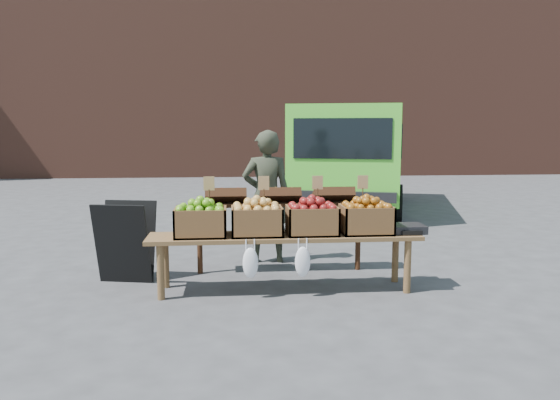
{
  "coord_description": "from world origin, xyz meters",
  "views": [
    {
      "loc": [
        0.21,
        -4.91,
        1.63
      ],
      "look_at": [
        0.73,
        0.9,
        0.85
      ],
      "focal_mm": 35.0,
      "sensor_mm": 36.0,
      "label": 1
    }
  ],
  "objects_px": {
    "chalkboard_sign": "(125,242)",
    "weighing_scale": "(407,228)",
    "back_table": "(280,226)",
    "crate_red_apples": "(312,220)",
    "delivery_van": "(351,159)",
    "crate_russet_pears": "(257,221)",
    "crate_green_apples": "(366,219)",
    "display_bench": "(284,262)",
    "vendor": "(266,197)",
    "crate_golden_apples": "(201,222)"
  },
  "relations": [
    {
      "from": "crate_red_apples",
      "to": "crate_golden_apples",
      "type": "bearing_deg",
      "value": 180.0
    },
    {
      "from": "vendor",
      "to": "crate_russet_pears",
      "type": "height_order",
      "value": "vendor"
    },
    {
      "from": "back_table",
      "to": "crate_red_apples",
      "type": "bearing_deg",
      "value": -70.38
    },
    {
      "from": "display_bench",
      "to": "crate_red_apples",
      "type": "height_order",
      "value": "crate_red_apples"
    },
    {
      "from": "crate_golden_apples",
      "to": "crate_russet_pears",
      "type": "height_order",
      "value": "same"
    },
    {
      "from": "delivery_van",
      "to": "crate_golden_apples",
      "type": "relative_size",
      "value": 8.97
    },
    {
      "from": "delivery_van",
      "to": "back_table",
      "type": "bearing_deg",
      "value": -94.87
    },
    {
      "from": "delivery_van",
      "to": "vendor",
      "type": "height_order",
      "value": "delivery_van"
    },
    {
      "from": "crate_russet_pears",
      "to": "weighing_scale",
      "type": "height_order",
      "value": "crate_russet_pears"
    },
    {
      "from": "delivery_van",
      "to": "display_bench",
      "type": "relative_size",
      "value": 1.66
    },
    {
      "from": "crate_russet_pears",
      "to": "crate_green_apples",
      "type": "distance_m",
      "value": 1.1
    },
    {
      "from": "crate_green_apples",
      "to": "weighing_scale",
      "type": "distance_m",
      "value": 0.44
    },
    {
      "from": "crate_golden_apples",
      "to": "delivery_van",
      "type": "bearing_deg",
      "value": 63.55
    },
    {
      "from": "vendor",
      "to": "display_bench",
      "type": "xyz_separation_m",
      "value": [
        0.1,
        -1.2,
        -0.51
      ]
    },
    {
      "from": "vendor",
      "to": "crate_golden_apples",
      "type": "distance_m",
      "value": 1.41
    },
    {
      "from": "back_table",
      "to": "weighing_scale",
      "type": "distance_m",
      "value": 1.43
    },
    {
      "from": "delivery_van",
      "to": "chalkboard_sign",
      "type": "relative_size",
      "value": 5.18
    },
    {
      "from": "chalkboard_sign",
      "to": "crate_red_apples",
      "type": "height_order",
      "value": "chalkboard_sign"
    },
    {
      "from": "weighing_scale",
      "to": "delivery_van",
      "type": "bearing_deg",
      "value": 83.5
    },
    {
      "from": "chalkboard_sign",
      "to": "weighing_scale",
      "type": "distance_m",
      "value": 2.93
    },
    {
      "from": "vendor",
      "to": "back_table",
      "type": "relative_size",
      "value": 0.76
    },
    {
      "from": "delivery_van",
      "to": "crate_red_apples",
      "type": "xyz_separation_m",
      "value": [
        -1.59,
        -5.41,
        -0.29
      ]
    },
    {
      "from": "delivery_van",
      "to": "crate_green_apples",
      "type": "bearing_deg",
      "value": -84.26
    },
    {
      "from": "chalkboard_sign",
      "to": "crate_golden_apples",
      "type": "bearing_deg",
      "value": -16.67
    },
    {
      "from": "vendor",
      "to": "back_table",
      "type": "distance_m",
      "value": 0.57
    },
    {
      "from": "display_bench",
      "to": "crate_russet_pears",
      "type": "xyz_separation_m",
      "value": [
        -0.28,
        0.0,
        0.42
      ]
    },
    {
      "from": "delivery_van",
      "to": "crate_red_apples",
      "type": "distance_m",
      "value": 5.65
    },
    {
      "from": "display_bench",
      "to": "crate_red_apples",
      "type": "distance_m",
      "value": 0.51
    },
    {
      "from": "back_table",
      "to": "crate_green_apples",
      "type": "relative_size",
      "value": 4.2
    },
    {
      "from": "vendor",
      "to": "weighing_scale",
      "type": "height_order",
      "value": "vendor"
    },
    {
      "from": "crate_red_apples",
      "to": "weighing_scale",
      "type": "relative_size",
      "value": 1.47
    },
    {
      "from": "vendor",
      "to": "display_bench",
      "type": "relative_size",
      "value": 0.59
    },
    {
      "from": "back_table",
      "to": "weighing_scale",
      "type": "bearing_deg",
      "value": -30.31
    },
    {
      "from": "crate_russet_pears",
      "to": "crate_green_apples",
      "type": "bearing_deg",
      "value": 0.0
    },
    {
      "from": "display_bench",
      "to": "crate_green_apples",
      "type": "relative_size",
      "value": 5.4
    },
    {
      "from": "vendor",
      "to": "display_bench",
      "type": "bearing_deg",
      "value": 94.82
    },
    {
      "from": "display_bench",
      "to": "crate_russet_pears",
      "type": "bearing_deg",
      "value": 180.0
    },
    {
      "from": "delivery_van",
      "to": "back_table",
      "type": "distance_m",
      "value": 5.06
    },
    {
      "from": "delivery_van",
      "to": "crate_red_apples",
      "type": "bearing_deg",
      "value": -89.76
    },
    {
      "from": "delivery_van",
      "to": "crate_golden_apples",
      "type": "distance_m",
      "value": 6.05
    },
    {
      "from": "display_bench",
      "to": "crate_green_apples",
      "type": "height_order",
      "value": "crate_green_apples"
    },
    {
      "from": "crate_red_apples",
      "to": "chalkboard_sign",
      "type": "bearing_deg",
      "value": 166.95
    },
    {
      "from": "vendor",
      "to": "crate_green_apples",
      "type": "bearing_deg",
      "value": 127.64
    },
    {
      "from": "crate_green_apples",
      "to": "crate_red_apples",
      "type": "bearing_deg",
      "value": 180.0
    },
    {
      "from": "chalkboard_sign",
      "to": "crate_red_apples",
      "type": "relative_size",
      "value": 1.73
    },
    {
      "from": "crate_russet_pears",
      "to": "crate_green_apples",
      "type": "height_order",
      "value": "same"
    },
    {
      "from": "back_table",
      "to": "crate_golden_apples",
      "type": "xyz_separation_m",
      "value": [
        -0.84,
        -0.72,
        0.19
      ]
    },
    {
      "from": "crate_green_apples",
      "to": "weighing_scale",
      "type": "xyz_separation_m",
      "value": [
        0.43,
        0.0,
        -0.1
      ]
    },
    {
      "from": "vendor",
      "to": "display_bench",
      "type": "height_order",
      "value": "vendor"
    },
    {
      "from": "delivery_van",
      "to": "weighing_scale",
      "type": "height_order",
      "value": "delivery_van"
    }
  ]
}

